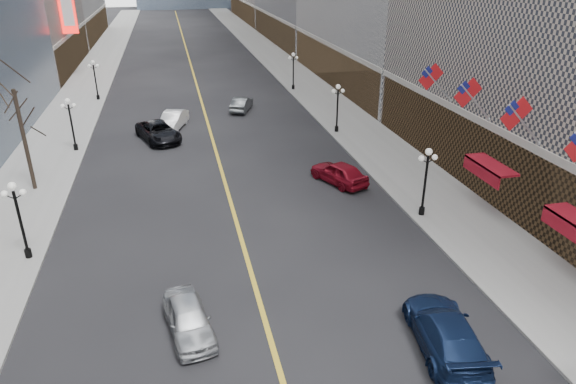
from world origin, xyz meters
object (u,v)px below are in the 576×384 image
streetlamp_east_3 (293,67)px  car_sb_mid (339,172)px  car_nb_mid (173,120)px  car_nb_far (158,132)px  car_sb_far (242,104)px  streetlamp_west_1 (18,213)px  streetlamp_west_3 (95,76)px  car_nb_near (189,319)px  streetlamp_west_2 (71,119)px  streetlamp_east_1 (426,175)px  streetlamp_east_2 (338,103)px  car_sb_near (445,332)px

streetlamp_east_3 → car_sb_mid: streetlamp_east_3 is taller
car_nb_mid → car_nb_far: car_nb_far is taller
car_nb_far → car_sb_far: car_nb_far is taller
streetlamp_west_1 → car_nb_mid: streetlamp_west_1 is taller
streetlamp_west_3 → car_nb_far: (7.01, -16.57, -2.06)m
streetlamp_east_3 → car_nb_near: 46.78m
car_nb_mid → car_nb_far: (-1.37, -3.43, 0.00)m
streetlamp_west_2 → car_nb_near: size_ratio=1.02×
car_nb_near → streetlamp_west_3: bearing=91.2°
streetlamp_east_1 → car_nb_near: 17.41m
streetlamp_east_2 → car_nb_far: 16.78m
streetlamp_west_1 → car_nb_near: 11.90m
streetlamp_east_1 → car_sb_far: (-7.75, 27.79, -2.14)m
streetlamp_east_2 → streetlamp_east_3: bearing=90.0°
streetlamp_east_3 → streetlamp_west_2: 29.68m
streetlamp_east_1 → car_sb_mid: 7.60m
streetlamp_west_2 → car_sb_far: streetlamp_west_2 is taller
streetlamp_east_1 → streetlamp_west_1: same height
streetlamp_west_1 → streetlamp_east_3: bearing=56.8°
car_sb_mid → car_sb_near: bearing=62.6°
streetlamp_west_1 → car_sb_near: streetlamp_west_1 is taller
streetlamp_west_1 → car_nb_near: bearing=-44.3°
streetlamp_west_1 → car_sb_mid: bearing=17.7°
streetlamp_east_1 → car_sb_near: 12.67m
streetlamp_west_3 → car_nb_mid: size_ratio=0.88×
car_sb_far → streetlamp_east_2: bearing=149.7°
streetlamp_east_1 → streetlamp_west_3: size_ratio=1.00×
streetlamp_west_2 → car_sb_mid: streetlamp_west_2 is taller
car_sb_near → streetlamp_east_1: bearing=-103.0°
streetlamp_east_1 → streetlamp_east_2: bearing=90.0°
car_sb_near → car_sb_mid: car_sb_near is taller
streetlamp_west_1 → car_nb_near: streetlamp_west_1 is taller
streetlamp_west_2 → car_sb_mid: size_ratio=0.92×
streetlamp_east_3 → car_nb_mid: 20.22m
streetlamp_west_2 → streetlamp_west_3: bearing=90.0°
car_nb_near → car_sb_mid: (11.69, 14.58, 0.08)m
streetlamp_east_2 → streetlamp_west_3: 29.68m
streetlamp_east_1 → streetlamp_east_3: 36.00m
streetlamp_east_1 → car_sb_mid: bearing=118.9°
streetlamp_west_1 → car_sb_mid: streetlamp_west_1 is taller
car_nb_near → car_nb_far: size_ratio=0.73×
streetlamp_west_1 → streetlamp_west_2: bearing=90.0°
streetlamp_east_2 → car_nb_far: size_ratio=0.74×
streetlamp_west_1 → streetlamp_west_3: 36.00m
streetlamp_west_1 → car_sb_mid: size_ratio=0.92×
streetlamp_east_3 → car_sb_mid: 29.88m
car_nb_near → streetlamp_west_1: bearing=126.1°
car_sb_mid → car_sb_far: car_sb_mid is taller
streetlamp_east_2 → streetlamp_west_3: (-23.60, 18.00, 0.00)m
streetlamp_east_2 → streetlamp_west_1: bearing=-142.7°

